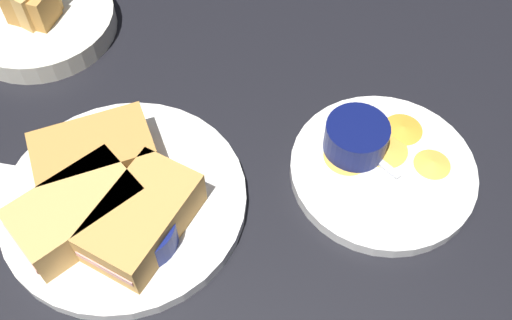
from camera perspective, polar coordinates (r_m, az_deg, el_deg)
name	(u,v)px	position (r cm, az deg, el deg)	size (l,w,h in cm)	color
ground_plane	(159,172)	(72.88, -9.32, -1.18)	(110.00, 110.00, 3.00)	black
plate_sandwich_main	(125,200)	(68.74, -12.53, -3.82)	(27.61, 27.61, 1.60)	white
sandwich_half_near	(95,155)	(69.09, -15.25, 0.50)	(14.90, 11.86, 4.80)	#C68C42
sandwich_half_far	(77,212)	(65.48, -16.88, -4.78)	(14.76, 14.32, 4.80)	tan
sandwich_half_extra	(146,218)	(63.36, -10.58, -5.52)	(12.85, 15.05, 4.80)	tan
ramekin_dark_sauce	(143,232)	(63.23, -10.80, -6.78)	(7.42, 7.42, 3.48)	navy
spoon_by_dark_ramekin	(127,197)	(67.54, -12.34, -3.49)	(5.92, 9.41, 0.80)	silver
plate_chips_companion	(383,170)	(70.87, 12.08, -0.99)	(21.66, 21.66, 1.60)	white
ramekin_light_gravy	(356,137)	(69.49, 9.62, 2.22)	(7.39, 7.39, 3.93)	#0C144C
spoon_by_gravy_ramekin	(354,141)	(71.28, 9.39, 1.82)	(7.89, 8.16, 0.80)	silver
plantain_chip_scatter	(386,148)	(71.48, 12.42, 1.15)	(16.13, 11.33, 0.60)	gold
bread_basket_rear	(39,19)	(89.62, -20.15, 12.61)	(20.79, 20.79, 8.06)	silver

